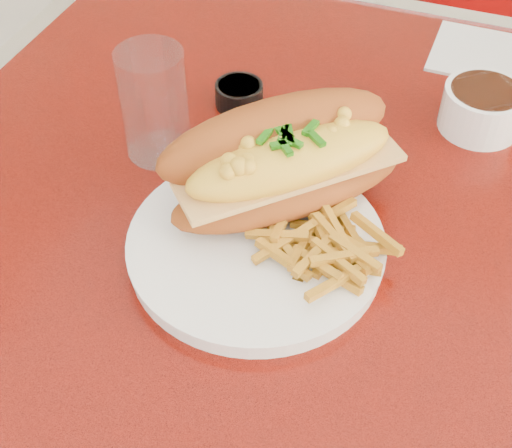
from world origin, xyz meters
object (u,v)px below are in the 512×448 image
(gravy_ramekin, at_px, (482,107))
(sauce_cup_left, at_px, (239,94))
(fork, at_px, (325,222))
(water_tumbler, at_px, (154,104))
(diner_table, at_px, (427,311))
(dinner_plate, at_px, (256,246))
(booth_bench_far, at_px, (472,126))
(mac_hoagie, at_px, (285,160))

(gravy_ramekin, relative_size, sauce_cup_left, 1.57)
(fork, bearing_deg, gravy_ramekin, -26.34)
(fork, bearing_deg, water_tumbler, 74.78)
(diner_table, distance_m, sauce_cup_left, 0.34)
(dinner_plate, bearing_deg, water_tumbler, 145.32)
(diner_table, bearing_deg, water_tumbler, -177.92)
(diner_table, distance_m, gravy_ramekin, 0.24)
(diner_table, xyz_separation_m, water_tumbler, (-0.33, -0.01, 0.22))
(fork, bearing_deg, booth_bench_far, -6.54)
(gravy_ramekin, height_order, sauce_cup_left, gravy_ramekin)
(dinner_plate, height_order, sauce_cup_left, sauce_cup_left)
(booth_bench_far, height_order, water_tumbler, booth_bench_far)
(dinner_plate, height_order, mac_hoagie, mac_hoagie)
(diner_table, xyz_separation_m, gravy_ramekin, (-0.00, 0.15, 0.19))
(fork, relative_size, water_tumbler, 1.24)
(booth_bench_far, bearing_deg, gravy_ramekin, -90.01)
(booth_bench_far, relative_size, mac_hoagie, 4.64)
(booth_bench_far, xyz_separation_m, fork, (-0.12, -0.88, 0.50))
(mac_hoagie, xyz_separation_m, water_tumbler, (-0.16, 0.04, -0.00))
(fork, xyz_separation_m, gravy_ramekin, (0.12, 0.23, 0.01))
(diner_table, height_order, fork, fork)
(mac_hoagie, height_order, gravy_ramekin, mac_hoagie)
(dinner_plate, relative_size, sauce_cup_left, 3.57)
(dinner_plate, distance_m, sauce_cup_left, 0.24)
(gravy_ramekin, height_order, water_tumbler, water_tumbler)
(diner_table, xyz_separation_m, dinner_plate, (-0.17, -0.12, 0.17))
(booth_bench_far, xyz_separation_m, mac_hoagie, (-0.17, -0.86, 0.55))
(gravy_ramekin, distance_m, water_tumbler, 0.37)
(dinner_plate, bearing_deg, booth_bench_far, 79.49)
(mac_hoagie, height_order, fork, mac_hoagie)
(booth_bench_far, relative_size, gravy_ramekin, 10.58)
(booth_bench_far, relative_size, water_tumbler, 9.59)
(diner_table, relative_size, fork, 7.90)
(gravy_ramekin, xyz_separation_m, water_tumbler, (-0.33, -0.17, 0.04))
(mac_hoagie, relative_size, gravy_ramekin, 2.28)
(diner_table, height_order, water_tumbler, water_tumbler)
(gravy_ramekin, bearing_deg, fork, -117.42)
(fork, xyz_separation_m, water_tumbler, (-0.21, 0.06, 0.04))
(diner_table, xyz_separation_m, booth_bench_far, (0.00, 0.81, -0.32))
(fork, distance_m, gravy_ramekin, 0.26)
(gravy_ramekin, distance_m, sauce_cup_left, 0.28)
(sauce_cup_left, xyz_separation_m, water_tumbler, (-0.05, -0.11, 0.05))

